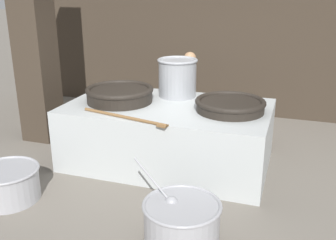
{
  "coord_description": "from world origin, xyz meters",
  "views": [
    {
      "loc": [
        1.7,
        -5.05,
        2.52
      ],
      "look_at": [
        0.0,
        0.0,
        0.67
      ],
      "focal_mm": 42.0,
      "sensor_mm": 36.0,
      "label": 1
    }
  ],
  "objects_px": {
    "giant_wok_near": "(120,94)",
    "cook": "(189,91)",
    "giant_wok_far": "(230,105)",
    "prep_bowl_meat": "(7,182)",
    "stock_pot": "(177,77)",
    "prep_bowl_vegetables": "(182,219)"
  },
  "relations": [
    {
      "from": "giant_wok_far",
      "to": "prep_bowl_meat",
      "type": "relative_size",
      "value": 1.2
    },
    {
      "from": "giant_wok_near",
      "to": "prep_bowl_vegetables",
      "type": "bearing_deg",
      "value": -48.92
    },
    {
      "from": "stock_pot",
      "to": "prep_bowl_meat",
      "type": "relative_size",
      "value": 0.77
    },
    {
      "from": "cook",
      "to": "prep_bowl_meat",
      "type": "bearing_deg",
      "value": 55.35
    },
    {
      "from": "giant_wok_far",
      "to": "stock_pot",
      "type": "xyz_separation_m",
      "value": [
        -0.9,
        0.5,
        0.21
      ]
    },
    {
      "from": "giant_wok_near",
      "to": "cook",
      "type": "distance_m",
      "value": 1.47
    },
    {
      "from": "giant_wok_near",
      "to": "prep_bowl_meat",
      "type": "height_order",
      "value": "giant_wok_near"
    },
    {
      "from": "giant_wok_near",
      "to": "stock_pot",
      "type": "xyz_separation_m",
      "value": [
        0.7,
        0.57,
        0.18
      ]
    },
    {
      "from": "prep_bowl_meat",
      "to": "giant_wok_far",
      "type": "bearing_deg",
      "value": 34.23
    },
    {
      "from": "stock_pot",
      "to": "prep_bowl_meat",
      "type": "xyz_separation_m",
      "value": [
        -1.5,
        -2.14,
        -0.96
      ]
    },
    {
      "from": "cook",
      "to": "stock_pot",
      "type": "bearing_deg",
      "value": 84.05
    },
    {
      "from": "giant_wok_far",
      "to": "cook",
      "type": "distance_m",
      "value": 1.53
    },
    {
      "from": "cook",
      "to": "giant_wok_near",
      "type": "bearing_deg",
      "value": 54.78
    },
    {
      "from": "giant_wok_far",
      "to": "cook",
      "type": "height_order",
      "value": "cook"
    },
    {
      "from": "cook",
      "to": "giant_wok_far",
      "type": "bearing_deg",
      "value": 119.9
    },
    {
      "from": "stock_pot",
      "to": "prep_bowl_meat",
      "type": "bearing_deg",
      "value": -125.17
    },
    {
      "from": "stock_pot",
      "to": "cook",
      "type": "bearing_deg",
      "value": 91.11
    },
    {
      "from": "stock_pot",
      "to": "cook",
      "type": "xyz_separation_m",
      "value": [
        -0.01,
        0.72,
        -0.4
      ]
    },
    {
      "from": "giant_wok_near",
      "to": "giant_wok_far",
      "type": "bearing_deg",
      "value": 2.47
    },
    {
      "from": "giant_wok_near",
      "to": "giant_wok_far",
      "type": "distance_m",
      "value": 1.6
    },
    {
      "from": "giant_wok_near",
      "to": "stock_pot",
      "type": "height_order",
      "value": "stock_pot"
    },
    {
      "from": "giant_wok_far",
      "to": "prep_bowl_vegetables",
      "type": "height_order",
      "value": "giant_wok_far"
    }
  ]
}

